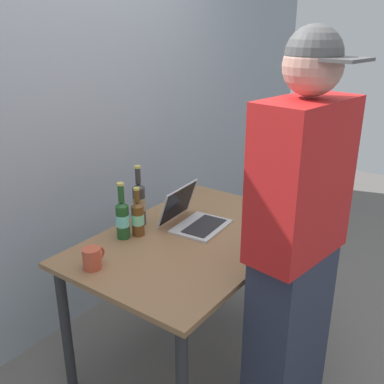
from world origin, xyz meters
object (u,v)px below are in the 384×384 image
(laptop, at_px, (193,217))
(beer_bottle_amber, at_px, (139,202))
(beer_bottle_green, at_px, (138,217))
(person_figure, at_px, (295,250))
(beer_bottle_dark, at_px, (122,218))
(coffee_mug, at_px, (92,258))

(laptop, bearing_deg, beer_bottle_amber, 121.93)
(beer_bottle_green, xyz_separation_m, person_figure, (0.04, -0.84, 0.06))
(beer_bottle_amber, height_order, person_figure, person_figure)
(beer_bottle_dark, height_order, coffee_mug, beer_bottle_dark)
(beer_bottle_green, bearing_deg, laptop, -32.18)
(beer_bottle_dark, bearing_deg, person_figure, -82.66)
(person_figure, bearing_deg, coffee_mug, 117.80)
(laptop, relative_size, beer_bottle_dark, 1.09)
(beer_bottle_amber, height_order, beer_bottle_green, beer_bottle_amber)
(laptop, distance_m, beer_bottle_dark, 0.39)
(laptop, bearing_deg, beer_bottle_green, 147.82)
(beer_bottle_green, relative_size, coffee_mug, 2.22)
(beer_bottle_dark, bearing_deg, beer_bottle_amber, 14.06)
(laptop, xyz_separation_m, person_figure, (-0.22, -0.68, 0.11))
(beer_bottle_amber, distance_m, beer_bottle_green, 0.14)
(beer_bottle_amber, relative_size, person_figure, 0.19)
(beer_bottle_dark, distance_m, person_figure, 0.89)
(laptop, relative_size, beer_bottle_amber, 0.98)
(beer_bottle_amber, bearing_deg, coffee_mug, -163.29)
(beer_bottle_dark, bearing_deg, laptop, -31.67)
(beer_bottle_amber, height_order, coffee_mug, beer_bottle_amber)
(beer_bottle_amber, bearing_deg, laptop, -58.07)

